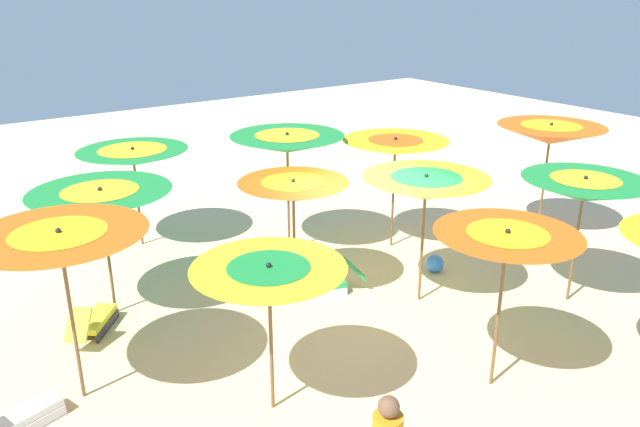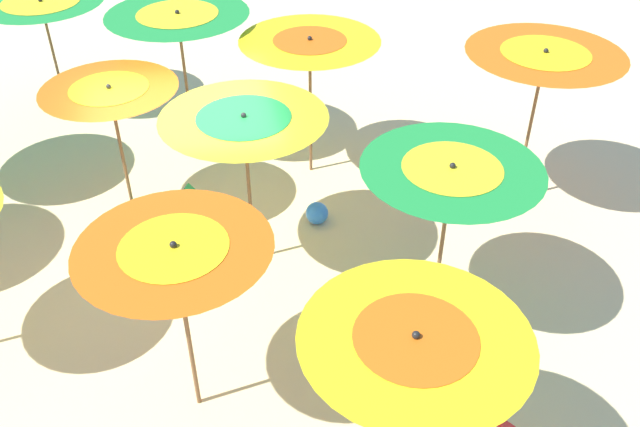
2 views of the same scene
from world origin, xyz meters
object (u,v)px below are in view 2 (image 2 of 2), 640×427
object	(u,v)px
beach_umbrella_7	(111,99)
beach_ball	(317,213)
beach_umbrella_2	(543,65)
beach_umbrella_11	(43,10)
beach_umbrella_8	(179,24)
beach_umbrella_0	(414,354)
beach_umbrella_1	(450,182)
beach_umbrella_4	(245,130)
beach_umbrella_3	(176,263)
beach_umbrella_5	(310,50)
lounger_1	(167,209)

from	to	relation	value
beach_umbrella_7	beach_ball	distance (m)	3.39
beach_umbrella_2	beach_umbrella_11	bearing A→B (deg)	-32.23
beach_umbrella_8	beach_ball	bearing A→B (deg)	124.27
beach_umbrella_0	beach_umbrella_11	xyz separation A→B (m)	(4.06, -9.26, -0.14)
beach_umbrella_0	beach_umbrella_1	world-z (taller)	beach_umbrella_0
beach_umbrella_4	beach_umbrella_3	bearing A→B (deg)	68.96
beach_ball	beach_umbrella_8	bearing A→B (deg)	-55.73
beach_umbrella_2	beach_umbrella_5	world-z (taller)	beach_umbrella_2
beach_umbrella_1	beach_umbrella_7	xyz separation A→B (m)	(3.87, -2.97, -0.08)
beach_umbrella_5	beach_umbrella_7	xyz separation A→B (m)	(2.95, 0.70, -0.19)
beach_umbrella_3	beach_umbrella_4	xyz separation A→B (m)	(-0.92, -2.40, 0.01)
beach_umbrella_3	beach_umbrella_5	bearing A→B (deg)	-115.51
beach_umbrella_0	beach_umbrella_4	distance (m)	4.05
beach_umbrella_0	beach_ball	xyz separation A→B (m)	(-0.08, -4.58, -1.91)
beach_umbrella_1	beach_umbrella_4	world-z (taller)	beach_umbrella_4
beach_umbrella_1	beach_ball	world-z (taller)	beach_umbrella_1
beach_umbrella_4	beach_umbrella_11	bearing A→B (deg)	-59.88
beach_umbrella_1	beach_umbrella_5	bearing A→B (deg)	-75.80
beach_umbrella_0	beach_umbrella_4	xyz separation A→B (m)	(0.97, -3.93, 0.02)
beach_umbrella_0	beach_umbrella_5	xyz separation A→B (m)	(-0.26, -6.06, 0.09)
beach_umbrella_1	beach_ball	bearing A→B (deg)	-63.12
beach_umbrella_8	beach_umbrella_0	bearing A→B (deg)	103.06
beach_umbrella_5	beach_ball	xyz separation A→B (m)	(0.18, 1.47, -2.00)
beach_umbrella_2	lounger_1	distance (m)	5.90
beach_umbrella_0	beach_umbrella_5	world-z (taller)	beach_umbrella_5
beach_umbrella_0	beach_ball	distance (m)	4.96
lounger_1	beach_umbrella_8	bearing A→B (deg)	-82.16
beach_umbrella_0	beach_ball	size ratio (longest dim) A/B	6.78
beach_umbrella_7	lounger_1	size ratio (longest dim) A/B	1.72
beach_umbrella_2	beach_umbrella_11	xyz separation A→B (m)	(7.41, -4.67, -0.35)
beach_umbrella_0	beach_ball	world-z (taller)	beach_umbrella_0
beach_umbrella_7	beach_umbrella_0	bearing A→B (deg)	116.57
beach_umbrella_4	beach_umbrella_1	bearing A→B (deg)	144.44
beach_umbrella_3	beach_umbrella_11	world-z (taller)	beach_umbrella_3
beach_umbrella_8	beach_umbrella_5	bearing A→B (deg)	150.81
beach_umbrella_1	beach_umbrella_11	distance (m)	8.65
beach_umbrella_2	beach_umbrella_7	size ratio (longest dim) A/B	1.15
beach_umbrella_4	beach_umbrella_5	distance (m)	2.46
beach_umbrella_1	beach_umbrella_5	xyz separation A→B (m)	(0.93, -3.67, 0.11)
beach_umbrella_5	beach_umbrella_11	bearing A→B (deg)	-36.55
beach_umbrella_4	beach_ball	size ratio (longest dim) A/B	6.79
beach_umbrella_0	beach_umbrella_3	xyz separation A→B (m)	(1.89, -1.54, 0.02)
beach_umbrella_2	beach_umbrella_8	size ratio (longest dim) A/B	1.00
beach_umbrella_4	beach_umbrella_5	xyz separation A→B (m)	(-1.23, -2.12, 0.07)
beach_umbrella_2	beach_umbrella_8	xyz separation A→B (m)	(5.00, -2.54, 0.02)
beach_umbrella_4	beach_umbrella_11	xyz separation A→B (m)	(3.09, -5.33, -0.16)
beach_umbrella_3	beach_umbrella_7	world-z (taller)	beach_umbrella_3
beach_umbrella_5	beach_umbrella_11	size ratio (longest dim) A/B	1.06
beach_umbrella_3	beach_umbrella_5	xyz separation A→B (m)	(-2.16, -4.52, 0.08)
beach_umbrella_5	beach_umbrella_4	bearing A→B (deg)	59.82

